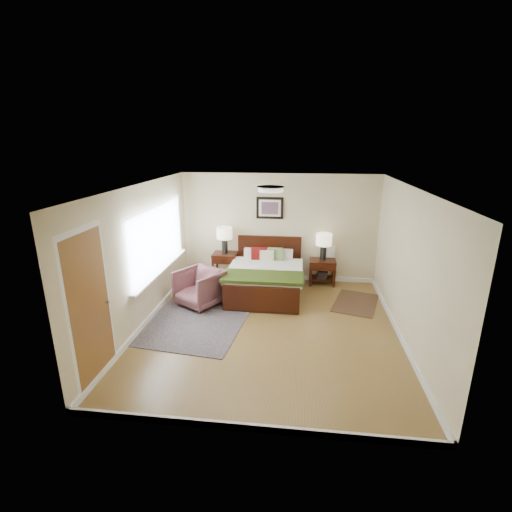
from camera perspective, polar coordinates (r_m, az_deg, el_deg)
name	(u,v)px	position (r m, az deg, el deg)	size (l,w,h in m)	color
floor	(269,328)	(6.74, 2.02, -10.97)	(5.00, 5.00, 0.00)	olive
back_wall	(279,228)	(8.65, 3.54, 4.32)	(4.50, 0.04, 2.50)	beige
front_wall	(250,335)	(3.96, -1.00, -12.12)	(4.50, 0.04, 2.50)	beige
left_wall	(142,257)	(6.80, -17.11, -0.08)	(0.04, 5.00, 2.50)	beige
right_wall	(408,267)	(6.47, 22.40, -1.52)	(0.04, 5.00, 2.50)	beige
ceiling	(271,187)	(5.98, 2.27, 10.63)	(4.50, 5.00, 0.02)	white
window	(159,240)	(7.37, -14.67, 2.46)	(0.11, 2.72, 1.32)	silver
door	(90,309)	(5.41, -24.13, -7.44)	(0.06, 1.00, 2.18)	silver
ceil_fixture	(271,189)	(5.98, 2.27, 10.30)	(0.44, 0.44, 0.08)	white
bed	(266,273)	(7.97, 1.48, -2.56)	(1.61, 1.93, 1.04)	#341107
wall_art	(270,208)	(8.54, 2.14, 7.39)	(0.62, 0.05, 0.50)	black
nightstand_left	(225,258)	(8.76, -4.80, -0.38)	(0.56, 0.50, 0.66)	#341107
nightstand_right	(322,269)	(8.67, 10.17, -2.05)	(0.59, 0.44, 0.58)	#341107
lamp_left	(225,235)	(8.62, -4.87, 3.21)	(0.36, 0.36, 0.61)	black
lamp_right	(324,242)	(8.49, 10.40, 2.18)	(0.36, 0.36, 0.61)	black
armchair	(200,288)	(7.55, -8.66, -4.84)	(0.79, 0.81, 0.74)	brown
rug_persian	(199,317)	(7.17, -8.78, -9.32)	(1.76, 2.48, 0.01)	#0D0D43
rug_navy	(356,303)	(7.95, 15.08, -6.95)	(0.81, 1.22, 0.01)	black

